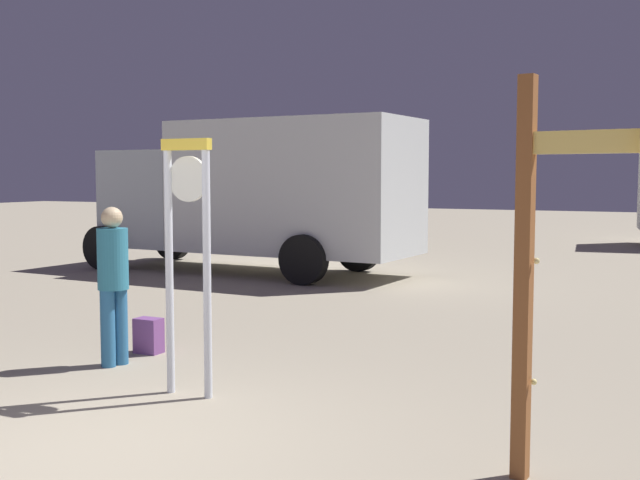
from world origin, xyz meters
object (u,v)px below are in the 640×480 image
standing_clock (188,239)px  backpack (149,336)px  arrow_sign (572,224)px  box_truck_near (262,191)px  person_near_clock (113,277)px

standing_clock → backpack: size_ratio=5.88×
arrow_sign → backpack: bearing=157.9°
arrow_sign → box_truck_near: size_ratio=0.38×
box_truck_near → backpack: bearing=-70.3°
standing_clock → person_near_clock: size_ratio=1.39×
standing_clock → backpack: bearing=139.0°
arrow_sign → backpack: 5.27m
box_truck_near → arrow_sign: bearing=-50.6°
person_near_clock → standing_clock: bearing=-23.4°
person_near_clock → backpack: bearing=93.7°
person_near_clock → backpack: 0.95m
backpack → arrow_sign: bearing=-22.1°
person_near_clock → box_truck_near: bearing=108.5°
standing_clock → arrow_sign: arrow_sign is taller
arrow_sign → box_truck_near: box_truck_near is taller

